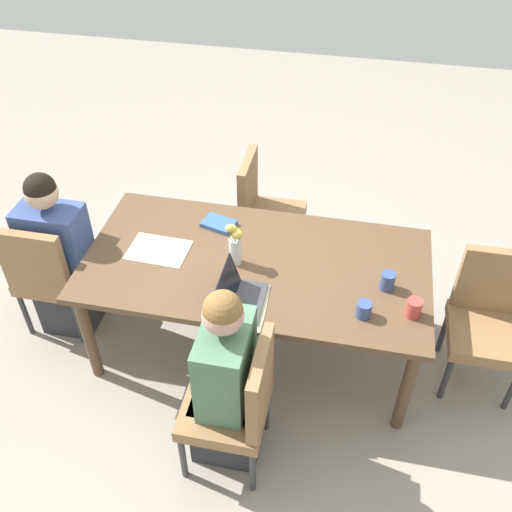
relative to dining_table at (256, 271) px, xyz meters
name	(u,v)px	position (x,y,z in m)	size (l,w,h in m)	color
ground_plane	(256,343)	(0.00, 0.00, -0.66)	(10.00, 10.00, 0.00)	gray
dining_table	(256,271)	(0.00, 0.00, 0.00)	(2.05, 1.05, 0.73)	brown
chair_near_left_near	(238,401)	(0.07, -0.81, -0.16)	(0.44, 0.44, 0.90)	olive
person_near_left_near	(227,386)	(0.00, -0.75, -0.14)	(0.36, 0.40, 1.19)	#2D2D33
chair_head_left_left_mid	(49,272)	(-1.34, -0.10, -0.16)	(0.44, 0.44, 0.90)	olive
person_head_left_left_mid	(62,262)	(-1.28, -0.03, -0.14)	(0.40, 0.36, 1.19)	#2D2D33
chair_far_left_far	(263,208)	(-0.12, 0.85, -0.16)	(0.44, 0.44, 0.90)	olive
chair_head_right_right_near	(489,315)	(1.39, 0.08, -0.16)	(0.44, 0.44, 0.90)	olive
flower_vase	(235,244)	(-0.12, -0.03, 0.21)	(0.10, 0.09, 0.29)	silver
placemat_near_left_near	(242,306)	(0.00, -0.36, 0.07)	(0.36, 0.26, 0.00)	beige
placemat_head_left_left_mid	(158,250)	(-0.60, -0.01, 0.07)	(0.36, 0.26, 0.00)	beige
laptop_near_left_near	(239,296)	(-0.03, -0.34, 0.11)	(0.22, 0.32, 0.21)	#38383D
coffee_mug_near_left	(388,281)	(0.76, -0.06, 0.12)	(0.08, 0.08, 0.11)	#33477A
coffee_mug_near_right	(414,308)	(0.91, -0.25, 0.12)	(0.08, 0.08, 0.11)	#AD3D38
coffee_mug_centre_left	(364,309)	(0.65, -0.30, 0.12)	(0.08, 0.08, 0.09)	#33477A
book_red_cover	(219,224)	(-0.30, 0.30, 0.09)	(0.20, 0.14, 0.03)	#335693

